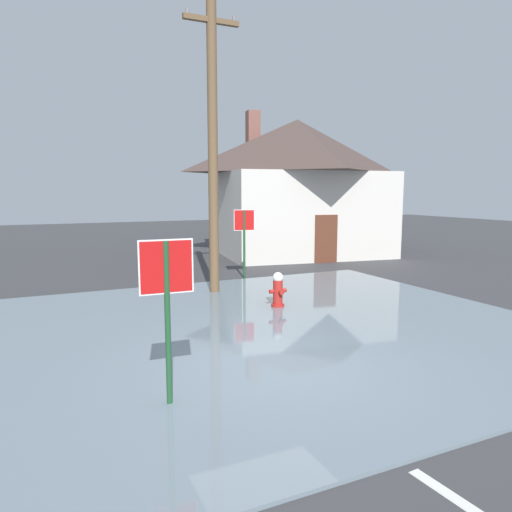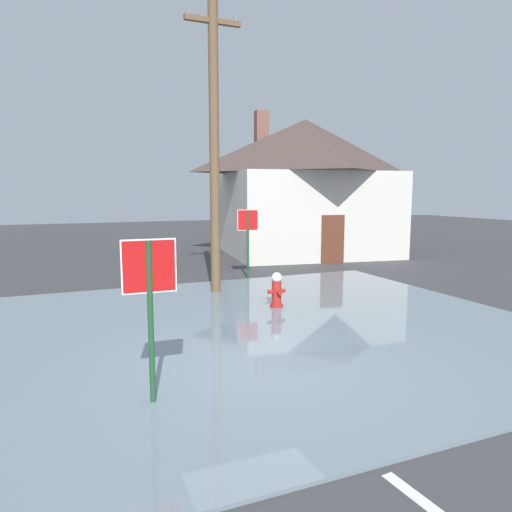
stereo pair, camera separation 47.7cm
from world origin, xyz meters
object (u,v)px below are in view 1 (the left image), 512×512
at_px(stop_sign_near, 167,289).
at_px(stop_sign_far, 244,230).
at_px(fire_hydrant, 278,291).
at_px(utility_pole, 213,145).
at_px(house, 296,185).

xyz_separation_m(stop_sign_near, stop_sign_far, (4.78, 8.39, 0.01)).
bearing_deg(fire_hydrant, stop_sign_far, 78.14).
bearing_deg(stop_sign_far, fire_hydrant, -101.86).
distance_m(utility_pole, stop_sign_far, 3.56).
relative_size(stop_sign_far, house, 0.27).
bearing_deg(house, stop_sign_far, -133.72).
height_order(stop_sign_near, utility_pole, utility_pole).
xyz_separation_m(stop_sign_far, house, (5.00, 5.23, 1.60)).
height_order(stop_sign_near, house, house).
xyz_separation_m(fire_hydrant, utility_pole, (-0.85, 2.39, 3.80)).
bearing_deg(house, utility_pole, -133.91).
xyz_separation_m(utility_pole, house, (6.72, 6.98, -0.99)).
distance_m(stop_sign_near, fire_hydrant, 5.91).
distance_m(stop_sign_near, house, 16.85).
bearing_deg(stop_sign_near, house, 54.31).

